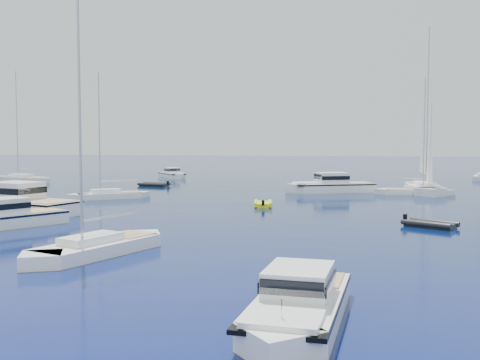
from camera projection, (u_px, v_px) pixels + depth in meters
name	position (u px, v px, depth m)	size (l,w,h in m)	color
ground	(82.00, 258.00, 28.47)	(400.00, 400.00, 0.00)	navy
motor_cruiser_near	(298.00, 324.00, 18.20)	(2.68, 8.75, 2.30)	white
motor_cruiser_left	(0.00, 228.00, 38.46)	(2.95, 9.64, 2.53)	white
motor_cruiser_centre	(14.00, 214.00, 45.88)	(3.81, 12.46, 3.27)	white
motor_cruiser_distant	(330.00, 192.00, 65.11)	(3.37, 11.02, 2.89)	white
motor_cruiser_horizon	(172.00, 177.00, 91.55)	(2.40, 7.84, 2.06)	white
sailboat_fore	(97.00, 254.00, 29.36)	(2.61, 10.05, 14.77)	white
sailboat_mid_l	(109.00, 199.00, 57.88)	(2.31, 8.90, 13.09)	white
sailboat_centre	(414.00, 195.00, 62.15)	(2.32, 8.91, 13.09)	white
sailboat_sails_r	(424.00, 192.00, 64.83)	(3.38, 12.99, 19.09)	white
sailboat_far_l	(23.00, 182.00, 81.50)	(2.89, 11.13, 16.36)	silver
tender_yellow	(263.00, 206.00, 50.98)	(1.95, 3.53, 0.95)	yellow
tender_grey_near	(430.00, 227.00, 38.54)	(2.00, 3.64, 0.95)	black
tender_grey_far	(154.00, 186.00, 73.78)	(2.20, 4.08, 0.95)	black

